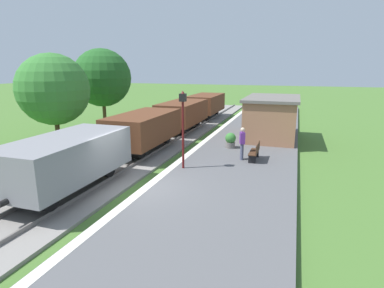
% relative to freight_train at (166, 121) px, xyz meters
% --- Properties ---
extents(ground_plane, '(160.00, 160.00, 0.00)m').
position_rel_freight_train_xyz_m(ground_plane, '(2.40, -8.76, -1.40)').
color(ground_plane, '#47702D').
extents(platform_slab, '(6.00, 60.00, 0.25)m').
position_rel_freight_train_xyz_m(platform_slab, '(5.60, -8.76, -1.27)').
color(platform_slab, '#565659').
rests_on(platform_slab, ground).
extents(platform_edge_stripe, '(0.36, 60.00, 0.01)m').
position_rel_freight_train_xyz_m(platform_edge_stripe, '(2.80, -8.76, -1.14)').
color(platform_edge_stripe, silver).
rests_on(platform_edge_stripe, platform_slab).
extents(track_ballast, '(3.80, 60.00, 0.12)m').
position_rel_freight_train_xyz_m(track_ballast, '(0.00, -8.76, -1.34)').
color(track_ballast, gray).
rests_on(track_ballast, ground).
extents(rail_near, '(0.07, 60.00, 0.14)m').
position_rel_freight_train_xyz_m(rail_near, '(0.72, -8.76, -1.21)').
color(rail_near, slate).
rests_on(rail_near, track_ballast).
extents(rail_far, '(0.07, 60.00, 0.14)m').
position_rel_freight_train_xyz_m(rail_far, '(-0.72, -8.76, -1.21)').
color(rail_far, slate).
rests_on(rail_far, track_ballast).
extents(freight_train, '(2.50, 26.00, 2.12)m').
position_rel_freight_train_xyz_m(freight_train, '(0.00, 0.00, 0.00)').
color(freight_train, gray).
rests_on(freight_train, rail_near).
extents(station_hut, '(3.50, 5.80, 2.78)m').
position_rel_freight_train_xyz_m(station_hut, '(6.80, 2.43, 0.26)').
color(station_hut, '#9E6B4C').
rests_on(station_hut, platform_slab).
extents(bench_near_hut, '(0.42, 1.50, 0.91)m').
position_rel_freight_train_xyz_m(bench_near_hut, '(6.48, -3.49, -0.68)').
color(bench_near_hut, '#422819').
rests_on(bench_near_hut, platform_slab).
extents(person_waiting, '(0.35, 0.44, 1.71)m').
position_rel_freight_train_xyz_m(person_waiting, '(5.80, -3.58, -0.21)').
color(person_waiting, '#474C66').
rests_on(person_waiting, platform_slab).
extents(potted_planter, '(0.64, 0.64, 0.92)m').
position_rel_freight_train_xyz_m(potted_planter, '(4.73, -1.32, -0.67)').
color(potted_planter, slate).
rests_on(potted_planter, platform_slab).
extents(lamp_post_near, '(0.28, 0.28, 3.70)m').
position_rel_freight_train_xyz_m(lamp_post_near, '(3.37, -5.90, 1.41)').
color(lamp_post_near, '#591414').
rests_on(lamp_post_near, platform_slab).
extents(tree_trackside_mid, '(4.28, 4.28, 5.82)m').
position_rel_freight_train_xyz_m(tree_trackside_mid, '(-5.58, -3.99, 2.28)').
color(tree_trackside_mid, '#4C3823').
rests_on(tree_trackside_mid, ground).
extents(tree_trackside_far, '(4.56, 4.56, 6.43)m').
position_rel_freight_train_xyz_m(tree_trackside_far, '(-6.49, 2.48, 2.75)').
color(tree_trackside_far, '#4C3823').
rests_on(tree_trackside_far, ground).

